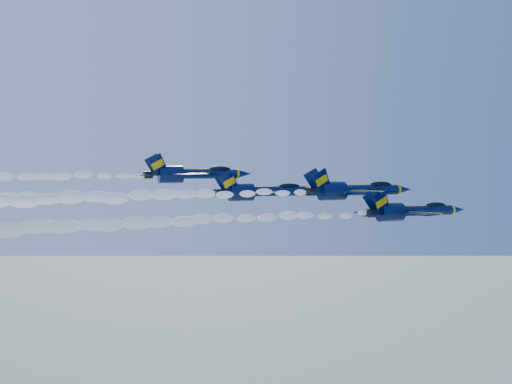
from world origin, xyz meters
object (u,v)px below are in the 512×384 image
object	(u,v)px
jet_lead	(410,211)
jet_third	(262,191)
jet_second	(354,190)
jet_fourth	(192,174)

from	to	relation	value
jet_lead	jet_third	distance (m)	24.07
jet_second	jet_third	world-z (taller)	jet_second
jet_lead	jet_fourth	size ratio (longest dim) A/B	0.94
jet_third	jet_lead	bearing A→B (deg)	-40.71
jet_lead	jet_third	bearing A→B (deg)	139.29
jet_second	jet_lead	bearing A→B (deg)	-30.61
jet_fourth	jet_third	bearing A→B (deg)	-34.12
jet_lead	jet_second	bearing A→B (deg)	149.39
jet_second	jet_third	size ratio (longest dim) A/B	0.99
jet_lead	jet_second	world-z (taller)	jet_second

